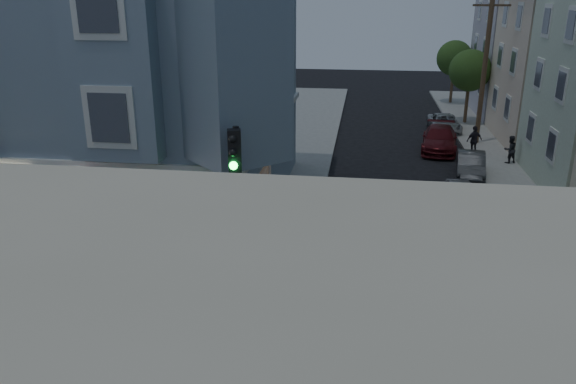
% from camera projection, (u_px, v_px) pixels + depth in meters
% --- Properties ---
extents(ground, '(120.00, 120.00, 0.00)m').
position_uv_depth(ground, '(178.00, 351.00, 15.40)').
color(ground, black).
rests_on(ground, ground).
extents(sidewalk_nw, '(33.00, 42.00, 0.15)m').
position_uv_depth(sidewalk_nw, '(96.00, 134.00, 38.56)').
color(sidewalk_nw, gray).
rests_on(sidewalk_nw, ground).
extents(corner_building, '(14.60, 14.60, 11.40)m').
position_uv_depth(corner_building, '(117.00, 77.00, 24.46)').
color(corner_building, slate).
rests_on(corner_building, sidewalk_nw).
extents(row_house_d, '(12.00, 8.60, 10.50)m').
position_uv_depth(row_house_d, '(562.00, 46.00, 42.79)').
color(row_house_d, '#A19CAC').
rests_on(row_house_d, sidewalk_ne).
extents(utility_pole, '(2.20, 0.30, 9.00)m').
position_uv_depth(utility_pole, '(484.00, 69.00, 34.63)').
color(utility_pole, '#4C3826').
rests_on(utility_pole, sidewalk_ne).
extents(street_tree_near, '(3.00, 3.00, 5.30)m').
position_uv_depth(street_tree_near, '(470.00, 71.00, 40.49)').
color(street_tree_near, '#4C3826').
rests_on(street_tree_near, sidewalk_ne).
extents(street_tree_far, '(3.00, 3.00, 5.30)m').
position_uv_depth(street_tree_far, '(454.00, 58.00, 47.95)').
color(street_tree_far, '#4C3826').
rests_on(street_tree_far, sidewalk_ne).
extents(pedestrian_a, '(0.94, 0.85, 1.57)m').
position_uv_depth(pedestrian_a, '(510.00, 149.00, 31.58)').
color(pedestrian_a, black).
rests_on(pedestrian_a, sidewalk_ne).
extents(pedestrian_b, '(1.09, 0.80, 1.72)m').
position_uv_depth(pedestrian_b, '(474.00, 140.00, 33.23)').
color(pedestrian_b, '#232128').
rests_on(pedestrian_b, sidewalk_ne).
extents(parked_car_a, '(1.74, 3.90, 1.30)m').
position_uv_depth(parked_car_a, '(461.00, 198.00, 24.96)').
color(parked_car_a, '#9A9BA1').
rests_on(parked_car_a, ground).
extents(parked_car_b, '(1.92, 4.15, 1.32)m').
position_uv_depth(parked_car_b, '(471.00, 165.00, 29.65)').
color(parked_car_b, '#37393C').
rests_on(parked_car_b, ground).
extents(parked_car_c, '(2.69, 5.28, 1.47)m').
position_uv_depth(parked_car_c, '(440.00, 139.00, 34.61)').
color(parked_car_c, '#561318').
rests_on(parked_car_c, ground).
extents(parked_car_d, '(2.12, 4.36, 1.19)m').
position_uv_depth(parked_car_d, '(444.00, 123.00, 39.38)').
color(parked_car_d, '#9BA1A5').
rests_on(parked_car_d, ground).
extents(traffic_signal, '(0.70, 0.63, 5.67)m').
position_uv_depth(traffic_signal, '(237.00, 191.00, 15.90)').
color(traffic_signal, black).
rests_on(traffic_signal, sidewalk_nw).
extents(fire_hydrant, '(0.50, 0.29, 0.86)m').
position_uv_depth(fire_hydrant, '(559.00, 213.00, 23.41)').
color(fire_hydrant, silver).
rests_on(fire_hydrant, sidewalk_ne).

